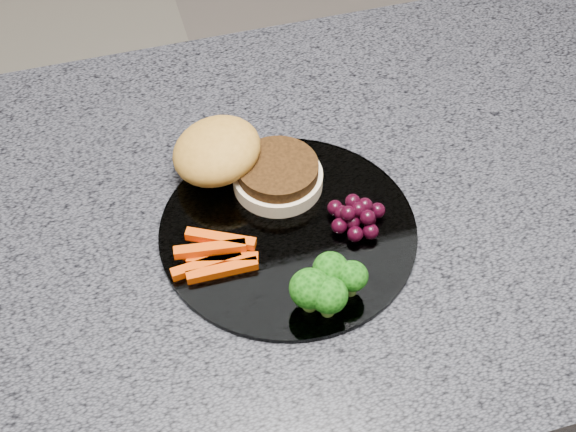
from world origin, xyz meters
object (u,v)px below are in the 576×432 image
object	(u,v)px
burger	(238,163)
grape_bunch	(357,216)
island_cabinet	(357,394)
plate	(288,231)

from	to	relation	value
burger	grape_bunch	world-z (taller)	burger
grape_bunch	island_cabinet	bearing A→B (deg)	42.51
island_cabinet	plate	bearing A→B (deg)	-164.16
plate	island_cabinet	bearing A→B (deg)	15.84
island_cabinet	burger	distance (m)	0.52
plate	grape_bunch	world-z (taller)	grape_bunch
burger	grape_bunch	xyz separation A→B (m)	(0.10, -0.10, -0.01)
island_cabinet	plate	size ratio (longest dim) A/B	4.62
plate	burger	distance (m)	0.09
plate	burger	world-z (taller)	burger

